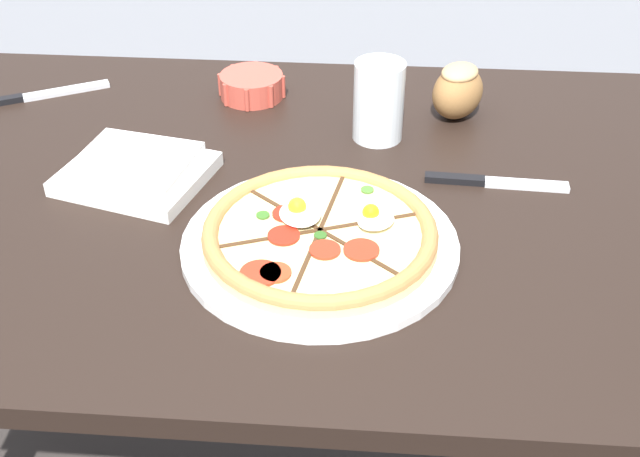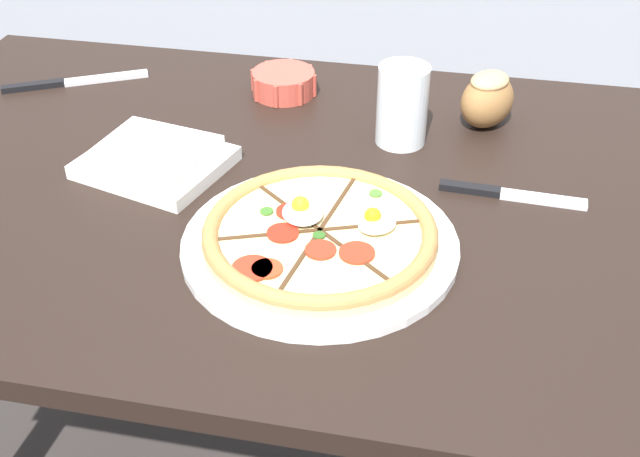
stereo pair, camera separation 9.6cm
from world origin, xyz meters
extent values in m
cube|color=black|center=(0.00, 0.00, 0.74)|extent=(1.29, 0.82, 0.03)
cube|color=black|center=(-0.59, 0.36, 0.36)|extent=(0.06, 0.06, 0.73)
cylinder|color=white|center=(0.07, -0.13, 0.76)|extent=(0.34, 0.34, 0.01)
cylinder|color=#DBB775|center=(0.07, -0.13, 0.77)|extent=(0.28, 0.28, 0.01)
cylinder|color=beige|center=(0.07, -0.13, 0.78)|extent=(0.25, 0.25, 0.00)
torus|color=#B27A42|center=(0.07, -0.13, 0.78)|extent=(0.28, 0.28, 0.02)
cube|color=#472D19|center=(0.01, -0.15, 0.78)|extent=(0.12, 0.05, 0.00)
cube|color=#472D19|center=(0.06, -0.19, 0.78)|extent=(0.03, 0.13, 0.00)
cube|color=#472D19|center=(0.12, -0.17, 0.78)|extent=(0.10, 0.08, 0.00)
cube|color=#472D19|center=(0.13, -0.11, 0.78)|extent=(0.12, 0.05, 0.00)
cube|color=#472D19|center=(0.08, -0.07, 0.78)|extent=(0.03, 0.13, 0.00)
cube|color=#472D19|center=(0.02, -0.09, 0.78)|extent=(0.10, 0.08, 0.00)
cylinder|color=red|center=(0.12, -0.17, 0.78)|extent=(0.04, 0.04, 0.00)
cylinder|color=red|center=(0.08, -0.17, 0.78)|extent=(0.04, 0.04, 0.00)
cylinder|color=red|center=(0.03, -0.10, 0.78)|extent=(0.03, 0.03, 0.00)
cylinder|color=red|center=(0.01, -0.22, 0.78)|extent=(0.05, 0.05, 0.00)
cylinder|color=red|center=(0.03, -0.15, 0.78)|extent=(0.04, 0.04, 0.00)
cylinder|color=red|center=(0.03, -0.22, 0.78)|extent=(0.04, 0.04, 0.00)
ellipsoid|color=white|center=(0.05, -0.11, 0.79)|extent=(0.06, 0.07, 0.01)
sphere|color=#F4AD1E|center=(0.04, -0.10, 0.80)|extent=(0.02, 0.02, 0.02)
ellipsoid|color=white|center=(0.14, -0.11, 0.79)|extent=(0.06, 0.06, 0.01)
sphere|color=orange|center=(0.13, -0.11, 0.80)|extent=(0.02, 0.02, 0.02)
cylinder|color=#2D5B1E|center=(0.00, -0.21, 0.78)|extent=(0.01, 0.01, 0.00)
cylinder|color=#2D5B1E|center=(0.07, -0.14, 0.78)|extent=(0.02, 0.02, 0.00)
cylinder|color=#386B23|center=(0.00, -0.11, 0.78)|extent=(0.02, 0.02, 0.00)
cylinder|color=#477A2D|center=(0.13, -0.04, 0.78)|extent=(0.02, 0.02, 0.00)
cylinder|color=#C64C3D|center=(-0.07, 0.27, 0.77)|extent=(0.10, 0.10, 0.04)
cylinder|color=#AD1423|center=(-0.07, 0.27, 0.78)|extent=(0.08, 0.08, 0.02)
cylinder|color=#C64C3D|center=(-0.02, 0.27, 0.77)|extent=(0.01, 0.01, 0.04)
cylinder|color=#C64C3D|center=(-0.03, 0.31, 0.77)|extent=(0.01, 0.01, 0.04)
cylinder|color=#C64C3D|center=(-0.07, 0.32, 0.77)|extent=(0.01, 0.01, 0.04)
cylinder|color=#C64C3D|center=(-0.11, 0.31, 0.77)|extent=(0.01, 0.01, 0.04)
cylinder|color=#C64C3D|center=(-0.12, 0.27, 0.77)|extent=(0.01, 0.01, 0.04)
cylinder|color=#C64C3D|center=(-0.11, 0.23, 0.77)|extent=(0.01, 0.01, 0.04)
cylinder|color=#C64C3D|center=(-0.07, 0.22, 0.77)|extent=(0.01, 0.01, 0.04)
cylinder|color=#C64C3D|center=(-0.03, 0.23, 0.77)|extent=(0.01, 0.01, 0.04)
cube|color=white|center=(-0.19, 0.01, 0.77)|extent=(0.22, 0.20, 0.02)
cube|color=white|center=(-0.19, 0.01, 0.78)|extent=(0.18, 0.16, 0.02)
ellipsoid|color=olive|center=(0.26, 0.23, 0.80)|extent=(0.11, 0.12, 0.08)
ellipsoid|color=tan|center=(0.26, 0.23, 0.83)|extent=(0.08, 0.08, 0.02)
cube|color=silver|center=(-0.38, 0.26, 0.76)|extent=(0.13, 0.08, 0.01)
cube|color=black|center=(-0.48, 0.21, 0.76)|extent=(0.10, 0.06, 0.01)
cube|color=silver|center=(0.34, 0.03, 0.76)|extent=(0.11, 0.03, 0.01)
cube|color=black|center=(0.25, 0.03, 0.76)|extent=(0.08, 0.02, 0.01)
cylinder|color=white|center=(0.14, 0.15, 0.81)|extent=(0.07, 0.07, 0.12)
cylinder|color=silver|center=(0.14, 0.15, 0.79)|extent=(0.06, 0.06, 0.07)
camera|label=1|loc=(0.13, -0.91, 1.35)|focal=45.00mm
camera|label=2|loc=(0.23, -0.89, 1.35)|focal=45.00mm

